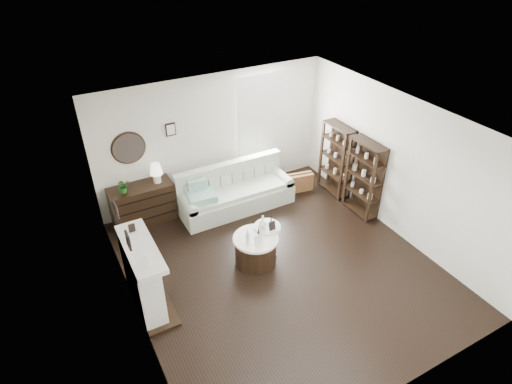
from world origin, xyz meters
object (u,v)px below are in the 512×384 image
sofa (235,194)px  pedestal_table (267,228)px  dresser (143,204)px  drum_table (256,250)px

sofa → pedestal_table: 1.63m
dresser → pedestal_table: 2.64m
drum_table → pedestal_table: 0.44m
dresser → drum_table: dresser is taller
sofa → drum_table: size_ratio=3.02×
sofa → drum_table: (-0.46, -1.76, -0.03)m
dresser → pedestal_table: bearing=-49.5°
sofa → dresser: size_ratio=1.95×
dresser → pedestal_table: (1.71, -2.00, 0.13)m
drum_table → pedestal_table: size_ratio=1.35×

